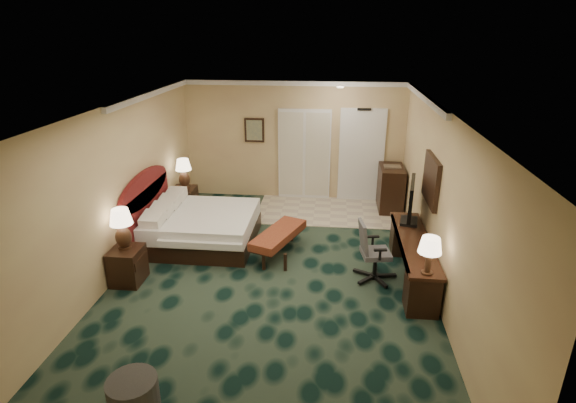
# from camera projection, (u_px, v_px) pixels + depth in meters

# --- Properties ---
(floor) EXTENTS (5.00, 7.50, 0.00)m
(floor) POSITION_uv_depth(u_px,v_px,m) (272.00, 277.00, 7.29)
(floor) COLOR black
(floor) RESTS_ON ground
(ceiling) EXTENTS (5.00, 7.50, 0.00)m
(ceiling) POSITION_uv_depth(u_px,v_px,m) (270.00, 110.00, 6.31)
(ceiling) COLOR white
(ceiling) RESTS_ON wall_back
(wall_back) EXTENTS (5.00, 0.00, 2.70)m
(wall_back) POSITION_uv_depth(u_px,v_px,m) (294.00, 141.00, 10.28)
(wall_back) COLOR tan
(wall_back) RESTS_ON ground
(wall_front) EXTENTS (5.00, 0.00, 2.70)m
(wall_front) POSITION_uv_depth(u_px,v_px,m) (201.00, 380.00, 3.33)
(wall_front) COLOR tan
(wall_front) RESTS_ON ground
(wall_left) EXTENTS (0.00, 7.50, 2.70)m
(wall_left) POSITION_uv_depth(u_px,v_px,m) (114.00, 194.00, 7.04)
(wall_left) COLOR tan
(wall_left) RESTS_ON ground
(wall_right) EXTENTS (0.00, 7.50, 2.70)m
(wall_right) POSITION_uv_depth(u_px,v_px,m) (440.00, 206.00, 6.56)
(wall_right) COLOR tan
(wall_right) RESTS_ON ground
(crown_molding) EXTENTS (5.00, 7.50, 0.10)m
(crown_molding) POSITION_uv_depth(u_px,v_px,m) (270.00, 114.00, 6.33)
(crown_molding) COLOR white
(crown_molding) RESTS_ON wall_back
(tile_patch) EXTENTS (3.20, 1.70, 0.01)m
(tile_patch) POSITION_uv_depth(u_px,v_px,m) (331.00, 211.00, 9.89)
(tile_patch) COLOR #B3A595
(tile_patch) RESTS_ON ground
(headboard) EXTENTS (0.12, 2.00, 1.40)m
(headboard) POSITION_uv_depth(u_px,v_px,m) (147.00, 208.00, 8.20)
(headboard) COLOR #4B0F15
(headboard) RESTS_ON ground
(entry_door) EXTENTS (1.02, 0.06, 2.18)m
(entry_door) POSITION_uv_depth(u_px,v_px,m) (361.00, 156.00, 10.21)
(entry_door) COLOR white
(entry_door) RESTS_ON ground
(closet_doors) EXTENTS (1.20, 0.06, 2.10)m
(closet_doors) POSITION_uv_depth(u_px,v_px,m) (304.00, 155.00, 10.32)
(closet_doors) COLOR silver
(closet_doors) RESTS_ON ground
(wall_art) EXTENTS (0.45, 0.06, 0.55)m
(wall_art) POSITION_uv_depth(u_px,v_px,m) (254.00, 130.00, 10.24)
(wall_art) COLOR slate
(wall_art) RESTS_ON wall_back
(wall_mirror) EXTENTS (0.05, 0.95, 0.75)m
(wall_mirror) POSITION_uv_depth(u_px,v_px,m) (431.00, 180.00, 7.05)
(wall_mirror) COLOR white
(wall_mirror) RESTS_ON wall_right
(bed) EXTENTS (1.90, 1.76, 0.60)m
(bed) POSITION_uv_depth(u_px,v_px,m) (203.00, 228.00, 8.37)
(bed) COLOR white
(bed) RESTS_ON ground
(nightstand_near) EXTENTS (0.46, 0.53, 0.57)m
(nightstand_near) POSITION_uv_depth(u_px,v_px,m) (128.00, 265.00, 7.07)
(nightstand_near) COLOR black
(nightstand_near) RESTS_ON ground
(nightstand_far) EXTENTS (0.47, 0.54, 0.59)m
(nightstand_far) POSITION_uv_depth(u_px,v_px,m) (184.00, 201.00, 9.67)
(nightstand_far) COLOR black
(nightstand_far) RESTS_ON ground
(lamp_near) EXTENTS (0.42, 0.42, 0.65)m
(lamp_near) POSITION_uv_depth(u_px,v_px,m) (122.00, 229.00, 6.89)
(lamp_near) COLOR black
(lamp_near) RESTS_ON nightstand_near
(lamp_far) EXTENTS (0.34, 0.34, 0.63)m
(lamp_far) POSITION_uv_depth(u_px,v_px,m) (184.00, 173.00, 9.50)
(lamp_far) COLOR black
(lamp_far) RESTS_ON nightstand_far
(bed_bench) EXTENTS (0.92, 1.41, 0.45)m
(bed_bench) POSITION_uv_depth(u_px,v_px,m) (279.00, 243.00, 7.96)
(bed_bench) COLOR maroon
(bed_bench) RESTS_ON ground
(ottoman) EXTENTS (0.55, 0.55, 0.38)m
(ottoman) POSITION_uv_depth(u_px,v_px,m) (133.00, 395.00, 4.71)
(ottoman) COLOR #2B2B2B
(ottoman) RESTS_ON ground
(desk) EXTENTS (0.50, 2.31, 0.67)m
(desk) POSITION_uv_depth(u_px,v_px,m) (412.00, 259.00, 7.16)
(desk) COLOR black
(desk) RESTS_ON ground
(tv) EXTENTS (0.25, 0.96, 0.75)m
(tv) POSITION_uv_depth(u_px,v_px,m) (411.00, 202.00, 7.56)
(tv) COLOR black
(tv) RESTS_ON desk
(desk_lamp) EXTENTS (0.35, 0.35, 0.55)m
(desk_lamp) POSITION_uv_depth(u_px,v_px,m) (429.00, 256.00, 6.00)
(desk_lamp) COLOR black
(desk_lamp) RESTS_ON desk
(desk_chair) EXTENTS (0.66, 0.63, 0.99)m
(desk_chair) POSITION_uv_depth(u_px,v_px,m) (376.00, 251.00, 7.08)
(desk_chair) COLOR #585858
(desk_chair) RESTS_ON ground
(minibar) EXTENTS (0.51, 0.92, 0.97)m
(minibar) POSITION_uv_depth(u_px,v_px,m) (390.00, 188.00, 9.87)
(minibar) COLOR black
(minibar) RESTS_ON ground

